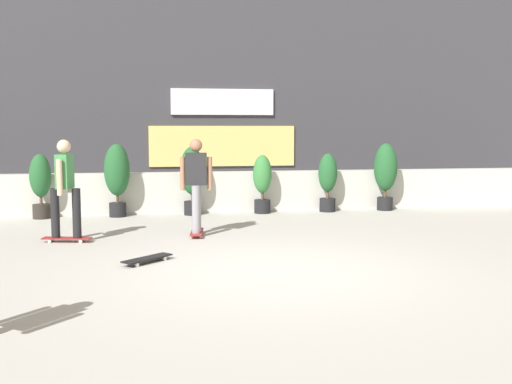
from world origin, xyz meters
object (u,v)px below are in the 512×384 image
Objects in this scene: potted_plant_1 at (117,174)px; potted_plant_4 at (328,179)px; skater_far_right at (65,186)px; skater_by_wall_right at (196,182)px; potted_plant_5 at (386,171)px; potted_plant_0 at (41,182)px; potted_plant_3 at (262,181)px; skateboard_near_camera at (147,259)px; potted_plant_2 at (192,175)px.

potted_plant_1 reaches higher than potted_plant_4.
skater_far_right reaches higher than potted_plant_1.
potted_plant_5 is at bearing 30.13° from skater_by_wall_right.
potted_plant_0 is 0.87× the size of potted_plant_1.
potted_plant_0 is 4.03m from skater_by_wall_right.
skater_by_wall_right is (3.04, -2.64, 0.18)m from potted_plant_0.
potted_plant_4 is at bearing 180.00° from potted_plant_5.
potted_plant_3 is at bearing 0.00° from potted_plant_0.
potted_plant_3 is 1.79× the size of skateboard_near_camera.
potted_plant_2 is (3.15, 0.00, 0.10)m from potted_plant_0.
potted_plant_1 reaches higher than potted_plant_0.
potted_plant_2 is 4.44m from potted_plant_5.
potted_plant_5 is 2.13× the size of skateboard_near_camera.
potted_plant_1 is 3.15m from potted_plant_3.
skater_by_wall_right is at bearing 67.56° from skateboard_near_camera.
potted_plant_3 is at bearing 61.83° from skateboard_near_camera.
skater_by_wall_right reaches higher than potted_plant_3.
skater_far_right is 2.19m from skater_by_wall_right.
potted_plant_5 is at bearing -0.00° from potted_plant_2.
potted_plant_0 is at bearing 106.58° from skater_far_right.
skater_by_wall_right reaches higher than potted_plant_1.
skater_far_right is at bearing -103.59° from potted_plant_1.
skater_by_wall_right is at bearing -140.24° from potted_plant_4.
skater_far_right is (-3.85, -2.89, 0.22)m from potted_plant_3.
skater_by_wall_right is (-3.18, -2.64, 0.20)m from potted_plant_4.
potted_plant_3 is (3.15, -0.00, -0.19)m from potted_plant_1.
potted_plant_2 is 4.90m from skateboard_near_camera.
potted_plant_5 is at bearing 0.00° from potted_plant_3.
potted_plant_5 reaches higher than potted_plant_0.
skater_far_right is at bearing -73.42° from potted_plant_0.
potted_plant_5 is (7.59, 0.00, 0.14)m from potted_plant_0.
potted_plant_5 is 7.24m from skateboard_near_camera.
skater_far_right is at bearing -151.60° from potted_plant_4.
potted_plant_1 is 1.20× the size of potted_plant_3.
skater_far_right reaches higher than potted_plant_5.
potted_plant_4 reaches higher than potted_plant_3.
potted_plant_0 is at bearing 180.00° from potted_plant_5.
skateboard_near_camera is at bearing -138.86° from potted_plant_5.
skater_far_right reaches higher than potted_plant_2.
potted_plant_5 reaches higher than potted_plant_3.
potted_plant_2 is (1.59, 0.00, -0.04)m from potted_plant_1.
skater_far_right is at bearing -156.73° from potted_plant_5.
potted_plant_0 is 1.57m from potted_plant_1.
skateboard_near_camera is (2.17, -4.73, -0.70)m from potted_plant_0.
potted_plant_1 is at bearing 180.00° from potted_plant_5.
potted_plant_5 is (4.44, -0.00, 0.03)m from potted_plant_2.
potted_plant_2 reaches higher than potted_plant_3.
potted_plant_1 is at bearing 180.00° from potted_plant_2.
potted_plant_5 is at bearing 23.27° from skater_far_right.
potted_plant_4 is at bearing 49.51° from skateboard_near_camera.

